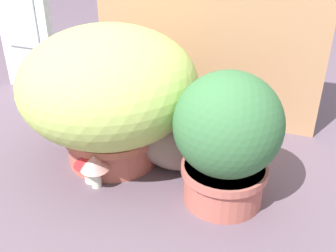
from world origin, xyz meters
The scene contains 7 objects.
ground_plane centered at (0.00, 0.00, 0.00)m, with size 6.00×6.00×0.00m, color #5F4C5B.
cardboard_backdrop centered at (0.04, 0.58, 0.42)m, with size 0.93×0.03×0.84m, color tan.
grass_planter centered at (-0.15, 0.16, 0.26)m, with size 0.58×0.58×0.47m.
leafy_planter centered at (0.26, 0.07, 0.21)m, with size 0.31×0.31×0.41m.
cat centered at (0.09, 0.18, 0.12)m, with size 0.39×0.21×0.32m.
mushroom_ornament_red centered at (-0.15, 0.00, 0.08)m, with size 0.10×0.10×0.11m.
mushroom_ornament_pink centered at (-0.12, -0.02, 0.08)m, with size 0.09×0.09×0.12m.
Camera 1 is at (0.46, -0.86, 0.75)m, focal length 41.13 mm.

